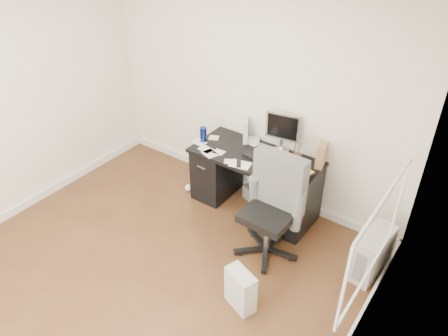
# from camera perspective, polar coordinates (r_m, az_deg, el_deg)

# --- Properties ---
(ground) EXTENTS (4.00, 4.00, 0.00)m
(ground) POSITION_cam_1_polar(r_m,az_deg,el_deg) (4.64, -10.73, -14.10)
(ground) COLOR #4B2818
(ground) RESTS_ON ground
(room_shell) EXTENTS (4.02, 4.02, 2.71)m
(room_shell) POSITION_cam_1_polar(r_m,az_deg,el_deg) (3.61, -12.75, 4.05)
(room_shell) COLOR silver
(room_shell) RESTS_ON ground
(desk) EXTENTS (1.50, 0.70, 0.75)m
(desk) POSITION_cam_1_polar(r_m,az_deg,el_deg) (5.20, 4.00, -1.67)
(desk) COLOR black
(desk) RESTS_ON ground
(loose_papers) EXTENTS (1.10, 0.60, 0.00)m
(loose_papers) POSITION_cam_1_polar(r_m,az_deg,el_deg) (5.06, 1.92, 2.07)
(loose_papers) COLOR white
(loose_papers) RESTS_ON desk
(lcd_monitor) EXTENTS (0.43, 0.29, 0.50)m
(lcd_monitor) POSITION_cam_1_polar(r_m,az_deg,el_deg) (4.99, 7.63, 4.62)
(lcd_monitor) COLOR #BBBBC0
(lcd_monitor) RESTS_ON desk
(keyboard) EXTENTS (0.46, 0.20, 0.03)m
(keyboard) POSITION_cam_1_polar(r_m,az_deg,el_deg) (4.93, 4.91, 1.18)
(keyboard) COLOR black
(keyboard) RESTS_ON desk
(computer_mouse) EXTENTS (0.07, 0.07, 0.06)m
(computer_mouse) POSITION_cam_1_polar(r_m,az_deg,el_deg) (4.82, 8.07, 0.37)
(computer_mouse) COLOR #BBBBC0
(computer_mouse) RESTS_ON desk
(travel_mug) EXTENTS (0.10, 0.10, 0.18)m
(travel_mug) POSITION_cam_1_polar(r_m,az_deg,el_deg) (5.24, -2.72, 4.38)
(travel_mug) COLOR navy
(travel_mug) RESTS_ON desk
(white_binder) EXTENTS (0.22, 0.26, 0.27)m
(white_binder) POSITION_cam_1_polar(r_m,az_deg,el_deg) (5.25, 2.84, 4.97)
(white_binder) COLOR silver
(white_binder) RESTS_ON desk
(magazine_file) EXTENTS (0.16, 0.25, 0.27)m
(magazine_file) POSITION_cam_1_polar(r_m,az_deg,el_deg) (4.88, 12.63, 1.72)
(magazine_file) COLOR #947248
(magazine_file) RESTS_ON desk
(pen_cup) EXTENTS (0.11, 0.11, 0.26)m
(pen_cup) POSITION_cam_1_polar(r_m,az_deg,el_deg) (4.87, 9.47, 2.00)
(pen_cup) COLOR brown
(pen_cup) RESTS_ON desk
(yellow_book) EXTENTS (0.22, 0.25, 0.04)m
(yellow_book) POSITION_cam_1_polar(r_m,az_deg,el_deg) (4.72, 10.29, -0.83)
(yellow_book) COLOR yellow
(yellow_book) RESTS_ON desk
(paper_remote) EXTENTS (0.26, 0.23, 0.02)m
(paper_remote) POSITION_cam_1_polar(r_m,az_deg,el_deg) (4.84, 2.14, 0.56)
(paper_remote) COLOR white
(paper_remote) RESTS_ON desk
(office_chair) EXTENTS (0.66, 0.66, 1.15)m
(office_chair) POSITION_cam_1_polar(r_m,az_deg,el_deg) (4.49, 5.87, -5.50)
(office_chair) COLOR #515451
(office_chair) RESTS_ON ground
(pc_tower) EXTENTS (0.30, 0.54, 0.51)m
(pc_tower) POSITION_cam_1_polar(r_m,az_deg,el_deg) (4.70, 18.79, -10.54)
(pc_tower) COLOR #A6A295
(pc_tower) RESTS_ON ground
(shopping_bag) EXTENTS (0.37, 0.31, 0.42)m
(shopping_bag) POSITION_cam_1_polar(r_m,az_deg,el_deg) (4.20, 2.17, -15.58)
(shopping_bag) COLOR silver
(shopping_bag) RESTS_ON ground
(wicker_basket) EXTENTS (0.42, 0.42, 0.35)m
(wicker_basket) POSITION_cam_1_polar(r_m,az_deg,el_deg) (5.73, -1.33, -0.62)
(wicker_basket) COLOR #4D2F17
(wicker_basket) RESTS_ON ground
(desk_printer) EXTENTS (0.37, 0.34, 0.18)m
(desk_printer) POSITION_cam_1_polar(r_m,az_deg,el_deg) (5.52, 4.46, -3.32)
(desk_printer) COLOR #5C5C61
(desk_printer) RESTS_ON ground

